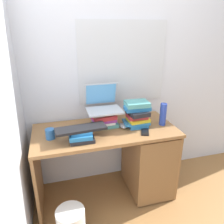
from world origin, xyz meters
name	(u,v)px	position (x,y,z in m)	size (l,w,h in m)	color
ground_plane	(106,193)	(0.00, 0.00, 0.00)	(6.00, 6.00, 0.00)	olive
wall_back	(96,63)	(0.00, 0.35, 1.30)	(6.00, 0.06, 2.60)	silver
wall_left	(7,75)	(-0.75, 0.00, 1.30)	(0.05, 6.00, 2.60)	silver
desk	(138,157)	(0.33, -0.02, 0.41)	(1.31, 0.61, 0.75)	olive
book_stack_tall	(104,119)	(0.00, 0.07, 0.82)	(0.25, 0.21, 0.15)	teal
book_stack_keyboard_riser	(81,135)	(-0.24, -0.14, 0.79)	(0.21, 0.19, 0.09)	black
book_stack_side	(137,114)	(0.31, -0.01, 0.87)	(0.25, 0.21, 0.24)	#2672B2
laptop	(103,104)	(0.01, 0.13, 0.96)	(0.32, 0.29, 0.24)	#B7BABF
keyboard	(81,129)	(-0.24, -0.14, 0.85)	(0.42, 0.14, 0.02)	black
computer_mouse	(123,126)	(0.17, -0.01, 0.76)	(0.06, 0.10, 0.04)	#A5A8AD
mug	(50,134)	(-0.49, -0.05, 0.79)	(0.12, 0.08, 0.09)	#265999
water_bottle	(163,114)	(0.56, -0.05, 0.85)	(0.06, 0.06, 0.22)	#263FA5
cell_phone	(145,132)	(0.33, -0.16, 0.75)	(0.07, 0.14, 0.01)	black
wastebasket	(71,224)	(-0.40, -0.42, 0.14)	(0.23, 0.23, 0.28)	silver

